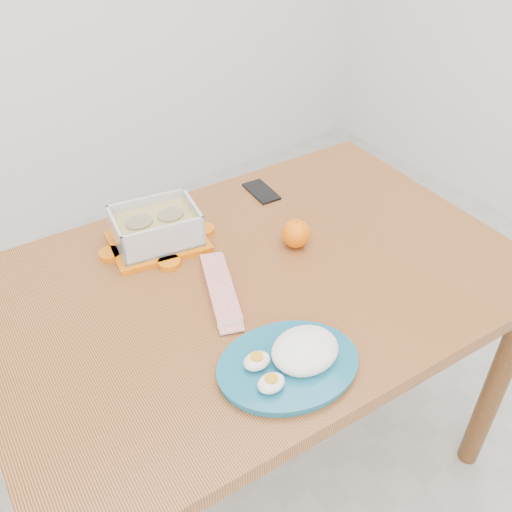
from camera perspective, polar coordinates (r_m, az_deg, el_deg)
ground at (r=1.86m, az=5.29°, el=-22.36°), size 3.50×3.50×0.00m
dining_table at (r=1.40m, az=0.00°, el=-4.92°), size 1.31×0.92×0.75m
food_container at (r=1.43m, az=-9.93°, el=2.75°), size 0.26×0.22×0.10m
orange_fruit at (r=1.41m, az=4.02°, el=2.26°), size 0.07×0.07×0.07m
rice_plate at (r=1.13m, az=3.79°, el=-10.18°), size 0.34×0.34×0.08m
candy_bar at (r=1.29m, az=-3.57°, el=-3.25°), size 0.14×0.23×0.02m
smartphone at (r=1.63m, az=0.53°, el=6.47°), size 0.07×0.13×0.01m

